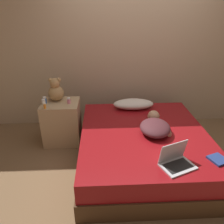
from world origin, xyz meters
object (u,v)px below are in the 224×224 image
(laptop, at_px, (176,161))
(bottle_pink, at_px, (69,101))
(pillow, at_px, (133,104))
(book, at_px, (218,159))
(teddy_bear, at_px, (56,91))
(bottle_orange, at_px, (45,106))
(person_lying, at_px, (155,126))
(bottle_blue, at_px, (45,100))
(bottle_white, at_px, (44,102))

(laptop, bearing_deg, bottle_pink, 112.54)
(pillow, distance_m, laptop, 1.43)
(bottle_pink, bearing_deg, book, -35.04)
(teddy_bear, relative_size, book, 1.60)
(book, bearing_deg, bottle_orange, 152.99)
(teddy_bear, distance_m, bottle_pink, 0.26)
(laptop, bearing_deg, person_lying, 72.62)
(bottle_pink, xyz_separation_m, bottle_blue, (-0.35, 0.02, 0.01))
(pillow, bearing_deg, teddy_bear, -177.65)
(laptop, bearing_deg, book, -16.14)
(person_lying, distance_m, laptop, 0.69)
(laptop, height_order, bottle_orange, bottle_orange)
(bottle_pink, relative_size, book, 0.39)
(bottle_pink, distance_m, bottle_white, 0.36)
(teddy_bear, distance_m, book, 2.33)
(laptop, bearing_deg, pillow, 77.45)
(bottle_blue, height_order, bottle_white, bottle_blue)
(bottle_blue, xyz_separation_m, bottle_white, (-0.00, -0.07, -0.01))
(teddy_bear, bearing_deg, pillow, 2.35)
(book, bearing_deg, bottle_blue, 149.44)
(bottle_orange, bearing_deg, teddy_bear, 68.46)
(teddy_bear, bearing_deg, bottle_blue, -145.92)
(bottle_pink, bearing_deg, person_lying, -25.31)
(pillow, xyz_separation_m, laptop, (0.24, -1.41, -0.02))
(bottle_pink, xyz_separation_m, bottle_white, (-0.35, -0.05, 0.00))
(bottle_white, bearing_deg, pillow, 9.48)
(pillow, xyz_separation_m, bottle_pink, (-0.99, -0.17, 0.15))
(pillow, xyz_separation_m, bottle_white, (-1.34, -0.22, 0.15))
(bottle_white, bearing_deg, bottle_pink, 8.29)
(pillow, relative_size, bottle_white, 7.20)
(bottle_orange, relative_size, bottle_white, 0.98)
(bottle_orange, bearing_deg, bottle_blue, 101.99)
(bottle_orange, bearing_deg, laptop, -34.94)
(pillow, bearing_deg, bottle_blue, -173.50)
(bottle_blue, relative_size, bottle_white, 1.13)
(pillow, height_order, bottle_blue, bottle_blue)
(pillow, relative_size, bottle_orange, 7.35)
(bottle_blue, bearing_deg, bottle_white, -90.20)
(bottle_pink, distance_m, bottle_blue, 0.35)
(bottle_pink, distance_m, bottle_orange, 0.35)
(laptop, distance_m, bottle_white, 1.98)
(pillow, distance_m, bottle_orange, 1.35)
(person_lying, distance_m, bottle_pink, 1.30)
(laptop, height_order, bottle_blue, bottle_blue)
(teddy_bear, xyz_separation_m, bottle_pink, (0.20, -0.12, -0.11))
(person_lying, height_order, laptop, laptop)
(laptop, xyz_separation_m, bottle_orange, (-1.54, 1.07, 0.17))
(laptop, distance_m, bottle_orange, 1.88)
(teddy_bear, distance_m, bottle_blue, 0.21)
(bottle_blue, bearing_deg, pillow, 6.50)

